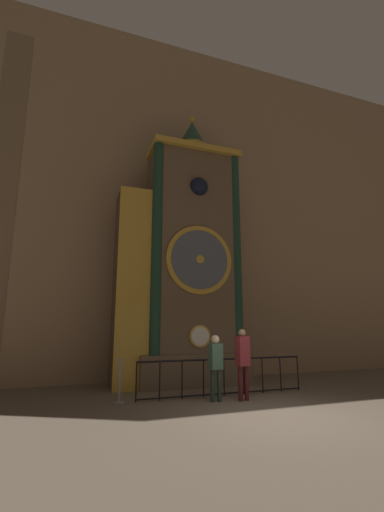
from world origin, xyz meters
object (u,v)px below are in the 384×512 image
object	(u,v)px
visitor_near	(216,361)
visitor_far	(243,357)
clock_tower	(183,261)
stanchion_post	(119,388)

from	to	relation	value
visitor_near	visitor_far	size ratio (longest dim) A/B	0.91
clock_tower	stanchion_post	distance (m)	4.78
clock_tower	visitor_far	distance (m)	4.13
visitor_near	stanchion_post	size ratio (longest dim) A/B	1.51
visitor_far	stanchion_post	bearing A→B (deg)	153.66
visitor_near	stanchion_post	xyz separation A→B (m)	(-2.32, 0.64, -0.63)
clock_tower	visitor_far	xyz separation A→B (m)	(0.74, -2.76, -2.98)
clock_tower	visitor_far	bearing A→B (deg)	-75.09
visitor_near	visitor_far	xyz separation A→B (m)	(0.71, -0.14, 0.08)
clock_tower	stanchion_post	world-z (taller)	clock_tower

